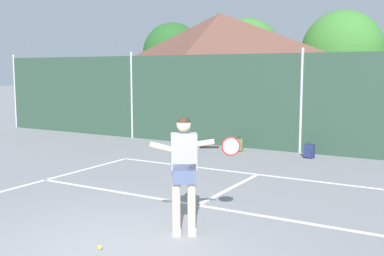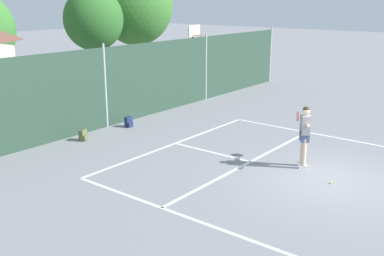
# 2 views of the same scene
# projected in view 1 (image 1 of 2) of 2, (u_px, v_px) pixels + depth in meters

# --- Properties ---
(ground_plane) EXTENTS (120.00, 120.00, 0.00)m
(ground_plane) POSITION_uv_depth(u_px,v_px,m) (114.00, 248.00, 6.73)
(ground_plane) COLOR gray
(court_markings) EXTENTS (8.30, 11.10, 0.01)m
(court_markings) POSITION_uv_depth(u_px,v_px,m) (141.00, 234.00, 7.28)
(court_markings) COLOR white
(court_markings) RESTS_ON ground
(chainlink_fence) EXTENTS (26.09, 0.09, 3.23)m
(chainlink_fence) POSITION_uv_depth(u_px,v_px,m) (301.00, 103.00, 14.27)
(chainlink_fence) COLOR #284233
(chainlink_fence) RESTS_ON ground
(clubhouse_building) EXTENTS (7.26, 4.48, 5.10)m
(clubhouse_building) POSITION_uv_depth(u_px,v_px,m) (220.00, 68.00, 20.99)
(clubhouse_building) COLOR silver
(clubhouse_building) RESTS_ON ground
(tennis_player) EXTENTS (1.16, 0.94, 1.85)m
(tennis_player) POSITION_uv_depth(u_px,v_px,m) (185.00, 164.00, 7.19)
(tennis_player) COLOR silver
(tennis_player) RESTS_ON ground
(tennis_ball) EXTENTS (0.07, 0.07, 0.07)m
(tennis_ball) POSITION_uv_depth(u_px,v_px,m) (100.00, 247.00, 6.67)
(tennis_ball) COLOR #CCE033
(tennis_ball) RESTS_ON ground
(backpack_olive) EXTENTS (0.32, 0.30, 0.46)m
(backpack_olive) POSITION_uv_depth(u_px,v_px,m) (239.00, 145.00, 14.69)
(backpack_olive) COLOR #566038
(backpack_olive) RESTS_ON ground
(backpack_navy) EXTENTS (0.29, 0.25, 0.46)m
(backpack_navy) POSITION_uv_depth(u_px,v_px,m) (309.00, 151.00, 13.59)
(backpack_navy) COLOR navy
(backpack_navy) RESTS_ON ground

